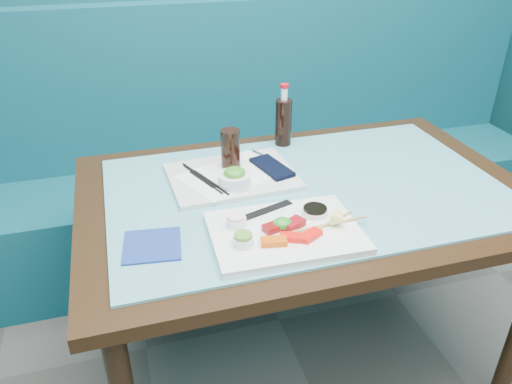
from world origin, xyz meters
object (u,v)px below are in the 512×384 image
object	(u,v)px
dining_table	(305,213)
seaweed_bowl	(235,180)
booth_bench	(240,176)
cola_bottle_body	(283,122)
serving_tray	(232,176)
blue_napkin	(152,245)
sashimi_plate	(285,233)
cola_glass	(230,149)

from	to	relation	value
dining_table	seaweed_bowl	world-z (taller)	seaweed_bowl
booth_bench	cola_bottle_body	bearing A→B (deg)	-85.57
serving_tray	cola_bottle_body	size ratio (longest dim) A/B	2.35
serving_tray	blue_napkin	distance (m)	0.42
booth_bench	sashimi_plate	xyz separation A→B (m)	(-0.15, -1.07, 0.39)
booth_bench	cola_glass	size ratio (longest dim) A/B	23.08
dining_table	blue_napkin	distance (m)	0.54
cola_glass	blue_napkin	distance (m)	0.47
dining_table	cola_glass	world-z (taller)	cola_glass
seaweed_bowl	cola_glass	world-z (taller)	cola_glass
dining_table	sashimi_plate	xyz separation A→B (m)	(-0.15, -0.23, 0.10)
dining_table	seaweed_bowl	xyz separation A→B (m)	(-0.22, 0.05, 0.13)
cola_bottle_body	booth_bench	bearing A→B (deg)	94.43
cola_bottle_body	blue_napkin	bearing A→B (deg)	-136.01
sashimi_plate	cola_bottle_body	size ratio (longest dim) A/B	2.33
seaweed_bowl	cola_bottle_body	distance (m)	0.39
serving_tray	seaweed_bowl	world-z (taller)	seaweed_bowl
dining_table	serving_tray	distance (m)	0.26
serving_tray	cola_bottle_body	xyz separation A→B (m)	(0.25, 0.21, 0.08)
dining_table	blue_napkin	world-z (taller)	blue_napkin
sashimi_plate	blue_napkin	distance (m)	0.35
dining_table	sashimi_plate	bearing A→B (deg)	-123.44
booth_bench	sashimi_plate	bearing A→B (deg)	-98.06
booth_bench	serving_tray	bearing A→B (deg)	-106.32
cola_glass	blue_napkin	size ratio (longest dim) A/B	0.88
cola_bottle_body	cola_glass	bearing A→B (deg)	-146.37
booth_bench	blue_napkin	size ratio (longest dim) A/B	20.38
booth_bench	cola_glass	bearing A→B (deg)	-106.81
cola_bottle_body	sashimi_plate	bearing A→B (deg)	-108.45
booth_bench	seaweed_bowl	xyz separation A→B (m)	(-0.22, -0.79, 0.42)
booth_bench	dining_table	world-z (taller)	booth_bench
booth_bench	cola_bottle_body	size ratio (longest dim) A/B	17.72
booth_bench	blue_napkin	xyz separation A→B (m)	(-0.50, -1.02, 0.39)
booth_bench	blue_napkin	world-z (taller)	booth_bench
blue_napkin	booth_bench	bearing A→B (deg)	63.92
seaweed_bowl	cola_bottle_body	xyz separation A→B (m)	(0.26, 0.29, 0.05)
seaweed_bowl	blue_napkin	size ratio (longest dim) A/B	0.68
booth_bench	dining_table	xyz separation A→B (m)	(0.00, -0.84, 0.29)
cola_glass	cola_bottle_body	bearing A→B (deg)	33.63
serving_tray	cola_bottle_body	world-z (taller)	cola_bottle_body
dining_table	sashimi_plate	size ratio (longest dim) A/B	3.54
serving_tray	cola_glass	distance (m)	0.09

